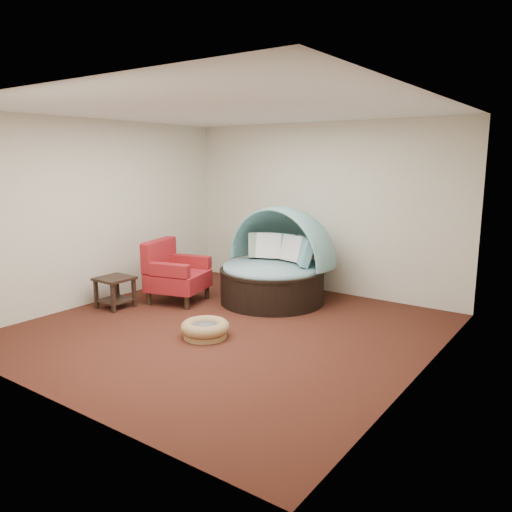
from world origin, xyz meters
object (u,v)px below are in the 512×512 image
Objects in this scene: side_table at (115,288)px; red_armchair at (174,273)px; pet_basket at (205,329)px; canopy_daybed at (276,258)px.

red_armchair is at bearing 57.75° from side_table.
pet_basket is at bearing -5.54° from side_table.
side_table is (-0.49, -0.77, -0.14)m from red_armchair.
canopy_daybed is 2.52× the size of pet_basket.
side_table is (-1.77, -1.72, -0.39)m from canopy_daybed.
red_armchair is 0.92m from side_table.
pet_basket is 1.97m from side_table.
side_table is at bearing 174.46° from pet_basket.
red_armchair is at bearing -138.58° from canopy_daybed.
red_armchair reaches higher than pet_basket.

